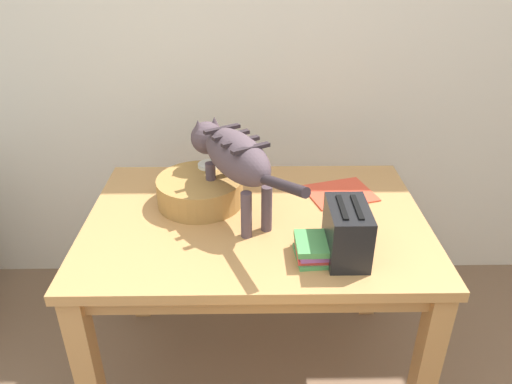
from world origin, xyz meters
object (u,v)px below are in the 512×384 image
object	(u,v)px
dining_table	(256,240)
wicker_basket	(200,190)
toaster	(347,232)
magazine	(340,193)
coffee_mug	(210,172)
saucer_bowl	(210,186)
book_stack	(326,248)
cat	(232,156)

from	to	relation	value
dining_table	wicker_basket	world-z (taller)	wicker_basket
wicker_basket	toaster	xyz separation A→B (m)	(0.47, -0.34, 0.03)
magazine	coffee_mug	bearing A→B (deg)	158.70
saucer_bowl	magazine	distance (m)	0.50
saucer_bowl	wicker_basket	distance (m)	0.11
magazine	book_stack	size ratio (longest dim) A/B	1.23
dining_table	cat	world-z (taller)	cat
magazine	dining_table	bearing A→B (deg)	-169.76
cat	book_stack	xyz separation A→B (m)	(0.29, -0.27, -0.19)
dining_table	book_stack	world-z (taller)	book_stack
dining_table	coffee_mug	distance (m)	0.32
toaster	dining_table	bearing A→B (deg)	139.73
coffee_mug	saucer_bowl	bearing A→B (deg)	-180.00
wicker_basket	toaster	distance (m)	0.58
cat	book_stack	world-z (taller)	cat
wicker_basket	saucer_bowl	bearing A→B (deg)	74.88
dining_table	book_stack	size ratio (longest dim) A/B	6.02
cat	coffee_mug	xyz separation A→B (m)	(-0.09, 0.16, -0.14)
dining_table	book_stack	bearing A→B (deg)	-48.15
coffee_mug	toaster	bearing A→B (deg)	-44.30
cat	coffee_mug	world-z (taller)	cat
dining_table	wicker_basket	size ratio (longest dim) A/B	3.79
coffee_mug	book_stack	size ratio (longest dim) A/B	0.61
toaster	saucer_bowl	bearing A→B (deg)	135.92
book_stack	toaster	xyz separation A→B (m)	(0.06, 0.01, 0.05)
dining_table	book_stack	distance (m)	0.34
cat	book_stack	distance (m)	0.44
magazine	wicker_basket	distance (m)	0.53
coffee_mug	wicker_basket	size ratio (longest dim) A/B	0.38
cat	saucer_bowl	bearing A→B (deg)	90.00
cat	toaster	size ratio (longest dim) A/B	2.97
wicker_basket	toaster	size ratio (longest dim) A/B	1.56
saucer_bowl	book_stack	bearing A→B (deg)	-48.59
book_stack	wicker_basket	distance (m)	0.54
saucer_bowl	coffee_mug	size ratio (longest dim) A/B	1.57
saucer_bowl	magazine	world-z (taller)	saucer_bowl
cat	magazine	size ratio (longest dim) A/B	2.47
saucer_bowl	wicker_basket	world-z (taller)	wicker_basket
saucer_bowl	magazine	xyz separation A→B (m)	(0.50, -0.04, -0.02)
dining_table	coffee_mug	size ratio (longest dim) A/B	9.92
magazine	book_stack	distance (m)	0.42
saucer_bowl	coffee_mug	world-z (taller)	coffee_mug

